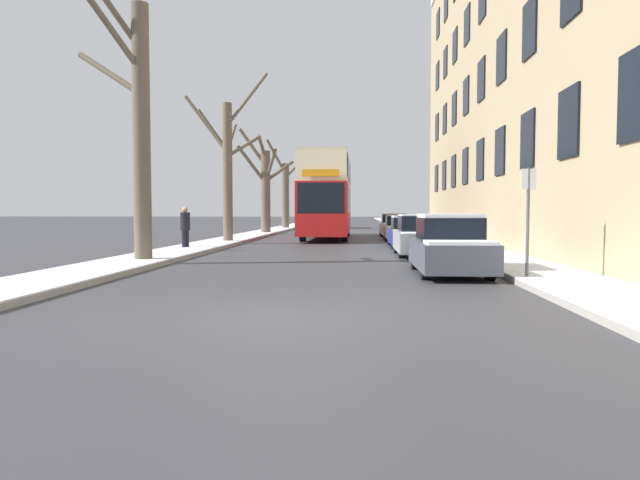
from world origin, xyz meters
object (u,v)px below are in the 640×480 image
street_sign_post (528,217)px  bare_tree_left_3 (285,192)px  parked_car_4 (394,226)px  double_decker_bus (327,193)px  parked_car_1 (422,237)px  pedestrian_left_sidewalk (185,227)px  bare_tree_left_1 (228,164)px  oncoming_van (326,215)px  bare_tree_left_2 (265,186)px  parked_car_0 (449,247)px  parked_car_2 (410,233)px  bare_tree_left_0 (138,125)px  parked_car_3 (400,228)px

street_sign_post → bare_tree_left_3: bearing=105.2°
parked_car_4 → bare_tree_left_3: bearing=123.8°
double_decker_bus → street_sign_post: bearing=-74.9°
double_decker_bus → parked_car_1: 13.18m
street_sign_post → pedestrian_left_sidewalk: bearing=137.8°
bare_tree_left_1 → double_decker_bus: size_ratio=0.75×
oncoming_van → bare_tree_left_1: bearing=-97.2°
parked_car_4 → bare_tree_left_2: bearing=168.2°
parked_car_0 → pedestrian_left_sidewalk: (-9.15, 7.76, 0.28)m
parked_car_1 → parked_car_2: 4.97m
parked_car_0 → parked_car_2: 11.05m
parked_car_2 → pedestrian_left_sidewalk: size_ratio=2.27×
parked_car_1 → parked_car_0: bearing=-90.0°
double_decker_bus → bare_tree_left_0: bearing=-106.2°
pedestrian_left_sidewalk → parked_car_0: bearing=-109.9°
bare_tree_left_0 → parked_car_0: bare_tree_left_0 is taller
parked_car_4 → pedestrian_left_sidewalk: size_ratio=2.34×
bare_tree_left_0 → street_sign_post: bearing=-21.4°
bare_tree_left_0 → parked_car_2: size_ratio=2.03×
parked_car_0 → parked_car_3: (0.00, 17.03, -0.05)m
bare_tree_left_2 → parked_car_2: bare_tree_left_2 is taller
bare_tree_left_0 → parked_car_4: 22.22m
bare_tree_left_3 → parked_car_3: size_ratio=1.86×
bare_tree_left_0 → parked_car_2: bare_tree_left_0 is taller
oncoming_van → parked_car_4: bearing=-72.6°
bare_tree_left_2 → double_decker_bus: bearing=-51.1°
parked_car_3 → street_sign_post: street_sign_post is taller
bare_tree_left_2 → pedestrian_left_sidewalk: bare_tree_left_2 is taller
street_sign_post → bare_tree_left_1: bearing=124.1°
bare_tree_left_1 → parked_car_1: size_ratio=2.06×
bare_tree_left_1 → parked_car_1: bare_tree_left_1 is taller
parked_car_2 → bare_tree_left_0: bearing=-134.8°
bare_tree_left_0 → parked_car_0: bearing=-13.9°
double_decker_bus → parked_car_1: double_decker_bus is taller
parked_car_3 → oncoming_van: bearing=103.5°
bare_tree_left_3 → parked_car_0: bare_tree_left_3 is taller
parked_car_2 → parked_car_3: 5.98m
parked_car_1 → parked_car_4: parked_car_1 is taller
parked_car_1 → street_sign_post: size_ratio=1.63×
bare_tree_left_2 → pedestrian_left_sidewalk: (-0.51, -16.34, -2.36)m
parked_car_3 → pedestrian_left_sidewalk: bearing=-134.6°
parked_car_0 → parked_car_4: size_ratio=0.97×
oncoming_van → pedestrian_left_sidewalk: oncoming_van is taller
street_sign_post → parked_car_4: bearing=93.3°
bare_tree_left_2 → parked_car_4: 9.23m
parked_car_0 → pedestrian_left_sidewalk: bearing=139.7°
bare_tree_left_2 → bare_tree_left_0: bearing=-90.4°
bare_tree_left_3 → pedestrian_left_sidewalk: bearing=-90.9°
bare_tree_left_0 → pedestrian_left_sidewalk: bare_tree_left_0 is taller
bare_tree_left_1 → double_decker_bus: bare_tree_left_1 is taller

